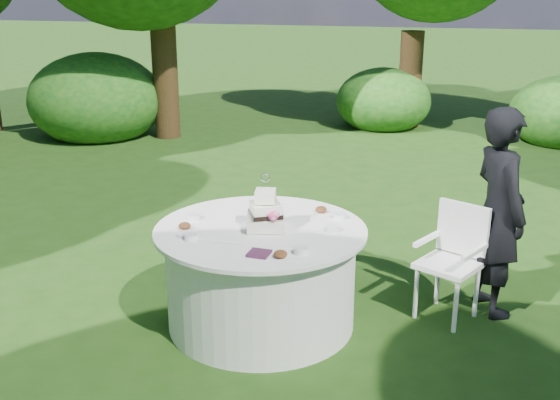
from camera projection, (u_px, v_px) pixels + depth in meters
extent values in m
plane|color=#1D3C10|center=(261.00, 322.00, 5.02)|extent=(80.00, 80.00, 0.00)
cube|color=#451D39|center=(259.00, 253.00, 4.30)|extent=(0.14, 0.14, 0.02)
ellipsoid|color=white|center=(208.00, 240.00, 4.54)|extent=(0.48, 0.07, 0.01)
imported|color=black|center=(498.00, 212.00, 4.99)|extent=(0.63, 0.71, 1.63)
cylinder|color=white|center=(261.00, 278.00, 4.90)|extent=(1.40, 1.40, 0.74)
cylinder|color=white|center=(261.00, 230.00, 4.78)|extent=(1.56, 1.56, 0.03)
cube|color=white|center=(266.00, 222.00, 4.75)|extent=(0.34, 0.34, 0.09)
cube|color=white|center=(266.00, 209.00, 4.72)|extent=(0.28, 0.28, 0.09)
cube|color=white|center=(265.00, 196.00, 4.69)|extent=(0.17, 0.17, 0.09)
cube|color=black|center=(266.00, 214.00, 4.73)|extent=(0.30, 0.30, 0.03)
sphere|color=#B83668|center=(273.00, 216.00, 4.62)|extent=(0.07, 0.07, 0.07)
cylinder|color=white|center=(265.00, 186.00, 4.67)|extent=(0.01, 0.01, 0.05)
torus|color=silver|center=(265.00, 178.00, 4.65)|extent=(0.07, 0.02, 0.07)
cube|color=silver|center=(449.00, 265.00, 4.96)|extent=(0.54, 0.54, 0.04)
cube|color=white|center=(463.00, 229.00, 5.02)|extent=(0.39, 0.20, 0.41)
cylinder|color=white|center=(416.00, 293.00, 5.02)|extent=(0.04, 0.04, 0.42)
cylinder|color=white|center=(456.00, 306.00, 4.81)|extent=(0.04, 0.04, 0.42)
cylinder|color=silver|center=(438.00, 279.00, 5.26)|extent=(0.04, 0.04, 0.42)
cylinder|color=white|center=(476.00, 292.00, 5.04)|extent=(0.04, 0.04, 0.42)
cube|color=white|center=(427.00, 239.00, 5.04)|extent=(0.18, 0.35, 0.03)
cube|color=white|center=(475.00, 252.00, 4.79)|extent=(0.18, 0.35, 0.03)
cylinder|color=white|center=(301.00, 250.00, 4.32)|extent=(0.10, 0.10, 0.04)
cylinder|color=white|center=(191.00, 237.00, 4.56)|extent=(0.10, 0.10, 0.04)
cylinder|color=white|center=(194.00, 217.00, 4.95)|extent=(0.10, 0.10, 0.04)
cylinder|color=white|center=(339.00, 216.00, 4.97)|extent=(0.10, 0.10, 0.04)
cylinder|color=white|center=(333.00, 229.00, 4.71)|extent=(0.10, 0.10, 0.04)
ellipsoid|color=#562D16|center=(185.00, 226.00, 4.75)|extent=(0.09, 0.09, 0.05)
ellipsoid|color=#562D16|center=(280.00, 254.00, 4.25)|extent=(0.09, 0.09, 0.05)
ellipsoid|color=#562D16|center=(321.00, 209.00, 5.10)|extent=(0.09, 0.09, 0.05)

